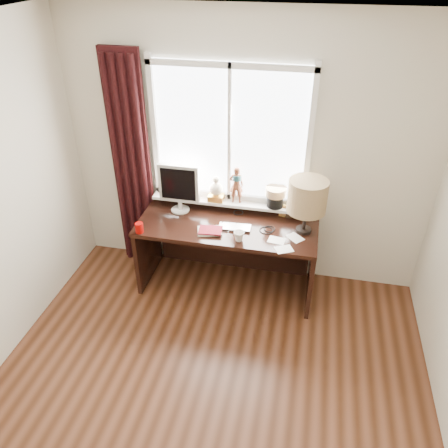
% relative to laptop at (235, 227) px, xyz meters
% --- Properties ---
extents(floor, '(3.50, 4.00, 0.00)m').
position_rel_laptop_xyz_m(floor, '(0.02, -1.58, -0.76)').
color(floor, brown).
rests_on(floor, ground).
extents(ceiling, '(3.50, 4.00, 0.00)m').
position_rel_laptop_xyz_m(ceiling, '(0.02, -1.58, 1.84)').
color(ceiling, white).
rests_on(ceiling, wall_back).
extents(wall_back, '(3.50, 0.00, 2.60)m').
position_rel_laptop_xyz_m(wall_back, '(0.02, 0.42, 0.54)').
color(wall_back, beige).
rests_on(wall_back, ground).
extents(laptop, '(0.31, 0.21, 0.02)m').
position_rel_laptop_xyz_m(laptop, '(0.00, 0.00, 0.00)').
color(laptop, silver).
rests_on(laptop, desk).
extents(mug, '(0.12, 0.12, 0.10)m').
position_rel_laptop_xyz_m(mug, '(0.07, -0.18, 0.04)').
color(mug, white).
rests_on(mug, desk).
extents(red_cup, '(0.07, 0.07, 0.10)m').
position_rel_laptop_xyz_m(red_cup, '(-0.85, -0.25, 0.04)').
color(red_cup, '#920300').
rests_on(red_cup, desk).
extents(window, '(1.52, 0.21, 1.40)m').
position_rel_laptop_xyz_m(window, '(-0.12, 0.37, 0.55)').
color(window, white).
rests_on(window, ground).
extents(curtain, '(0.38, 0.09, 2.25)m').
position_rel_laptop_xyz_m(curtain, '(-1.12, 0.33, 0.35)').
color(curtain, black).
rests_on(curtain, floor).
extents(desk, '(1.70, 0.70, 0.75)m').
position_rel_laptop_xyz_m(desk, '(-0.08, 0.15, -0.26)').
color(desk, black).
rests_on(desk, floor).
extents(monitor, '(0.40, 0.18, 0.49)m').
position_rel_laptop_xyz_m(monitor, '(-0.59, 0.21, 0.27)').
color(monitor, beige).
rests_on(monitor, desk).
extents(notebook_stack, '(0.25, 0.21, 0.03)m').
position_rel_laptop_xyz_m(notebook_stack, '(-0.21, -0.11, 0.00)').
color(notebook_stack, beige).
rests_on(notebook_stack, desk).
extents(brush_holder, '(0.09, 0.09, 0.25)m').
position_rel_laptop_xyz_m(brush_holder, '(0.47, 0.32, 0.05)').
color(brush_holder, black).
rests_on(brush_holder, desk).
extents(icon_frame, '(0.10, 0.04, 0.13)m').
position_rel_laptop_xyz_m(icon_frame, '(0.43, 0.30, 0.05)').
color(icon_frame, gold).
rests_on(icon_frame, desk).
extents(table_lamp, '(0.35, 0.35, 0.52)m').
position_rel_laptop_xyz_m(table_lamp, '(0.63, 0.09, 0.35)').
color(table_lamp, black).
rests_on(table_lamp, desk).
extents(loose_papers, '(0.33, 0.37, 0.00)m').
position_rel_laptop_xyz_m(loose_papers, '(0.48, -0.13, -0.01)').
color(loose_papers, white).
rests_on(loose_papers, desk).
extents(desk_cables, '(0.46, 0.40, 0.01)m').
position_rel_laptop_xyz_m(desk_cables, '(0.22, 0.10, -0.01)').
color(desk_cables, black).
rests_on(desk_cables, desk).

